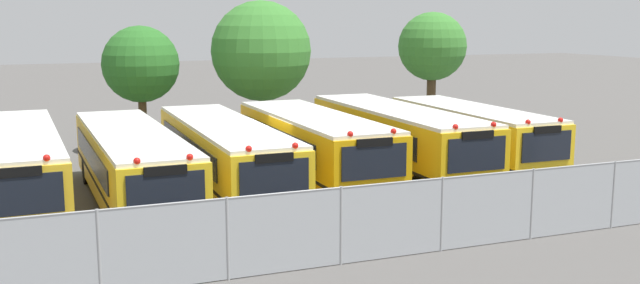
{
  "coord_description": "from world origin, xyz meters",
  "views": [
    {
      "loc": [
        -7.57,
        -23.34,
        5.88
      ],
      "look_at": [
        1.76,
        0.0,
        1.6
      ],
      "focal_mm": 40.53,
      "sensor_mm": 36.0,
      "label": 1
    }
  ],
  "objects_px": {
    "school_bus_3": "(314,147)",
    "tree_2": "(260,49)",
    "school_bus_2": "(224,155)",
    "traffic_cone": "(367,229)",
    "tree_1": "(140,64)",
    "tree_3": "(432,48)",
    "school_bus_0": "(16,167)",
    "school_bus_5": "(471,136)",
    "school_bus_1": "(132,164)",
    "school_bus_4": "(396,140)"
  },
  "relations": [
    {
      "from": "school_bus_1",
      "to": "school_bus_5",
      "type": "relative_size",
      "value": 1.21
    },
    {
      "from": "school_bus_0",
      "to": "tree_1",
      "type": "relative_size",
      "value": 1.97
    },
    {
      "from": "school_bus_3",
      "to": "tree_1",
      "type": "bearing_deg",
      "value": -64.47
    },
    {
      "from": "school_bus_0",
      "to": "traffic_cone",
      "type": "relative_size",
      "value": 19.99
    },
    {
      "from": "school_bus_1",
      "to": "tree_1",
      "type": "relative_size",
      "value": 2.01
    },
    {
      "from": "school_bus_3",
      "to": "school_bus_5",
      "type": "relative_size",
      "value": 1.06
    },
    {
      "from": "school_bus_1",
      "to": "school_bus_4",
      "type": "xyz_separation_m",
      "value": [
        9.67,
        0.39,
        0.12
      ]
    },
    {
      "from": "school_bus_5",
      "to": "traffic_cone",
      "type": "height_order",
      "value": "school_bus_5"
    },
    {
      "from": "school_bus_3",
      "to": "tree_2",
      "type": "xyz_separation_m",
      "value": [
        1.02,
        9.58,
        3.09
      ]
    },
    {
      "from": "school_bus_0",
      "to": "school_bus_4",
      "type": "relative_size",
      "value": 1.02
    },
    {
      "from": "school_bus_2",
      "to": "tree_3",
      "type": "distance_m",
      "value": 16.95
    },
    {
      "from": "school_bus_2",
      "to": "traffic_cone",
      "type": "height_order",
      "value": "school_bus_2"
    },
    {
      "from": "traffic_cone",
      "to": "tree_3",
      "type": "bearing_deg",
      "value": 54.81
    },
    {
      "from": "tree_2",
      "to": "school_bus_1",
      "type": "bearing_deg",
      "value": -126.72
    },
    {
      "from": "school_bus_4",
      "to": "traffic_cone",
      "type": "xyz_separation_m",
      "value": [
        -4.29,
        -6.51,
        -1.18
      ]
    },
    {
      "from": "school_bus_2",
      "to": "traffic_cone",
      "type": "distance_m",
      "value": 6.96
    },
    {
      "from": "school_bus_5",
      "to": "school_bus_3",
      "type": "bearing_deg",
      "value": 1.68
    },
    {
      "from": "school_bus_0",
      "to": "school_bus_2",
      "type": "relative_size",
      "value": 0.99
    },
    {
      "from": "school_bus_0",
      "to": "school_bus_1",
      "type": "bearing_deg",
      "value": 171.24
    },
    {
      "from": "tree_1",
      "to": "tree_3",
      "type": "relative_size",
      "value": 0.9
    },
    {
      "from": "school_bus_2",
      "to": "traffic_cone",
      "type": "xyz_separation_m",
      "value": [
        2.28,
        -6.49,
        -1.08
      ]
    },
    {
      "from": "school_bus_2",
      "to": "school_bus_3",
      "type": "relative_size",
      "value": 1.13
    },
    {
      "from": "school_bus_2",
      "to": "school_bus_3",
      "type": "height_order",
      "value": "school_bus_3"
    },
    {
      "from": "school_bus_4",
      "to": "tree_1",
      "type": "distance_m",
      "value": 12.51
    },
    {
      "from": "school_bus_5",
      "to": "tree_1",
      "type": "xyz_separation_m",
      "value": [
        -11.16,
        9.4,
        2.5
      ]
    },
    {
      "from": "school_bus_4",
      "to": "tree_1",
      "type": "relative_size",
      "value": 1.92
    },
    {
      "from": "school_bus_1",
      "to": "school_bus_2",
      "type": "xyz_separation_m",
      "value": [
        3.11,
        0.38,
        0.02
      ]
    },
    {
      "from": "school_bus_0",
      "to": "school_bus_4",
      "type": "height_order",
      "value": "school_bus_4"
    },
    {
      "from": "school_bus_0",
      "to": "tree_3",
      "type": "distance_m",
      "value": 22.5
    },
    {
      "from": "school_bus_3",
      "to": "tree_3",
      "type": "height_order",
      "value": "tree_3"
    },
    {
      "from": "school_bus_0",
      "to": "tree_3",
      "type": "height_order",
      "value": "tree_3"
    },
    {
      "from": "school_bus_2",
      "to": "school_bus_3",
      "type": "bearing_deg",
      "value": 177.65
    },
    {
      "from": "school_bus_0",
      "to": "tree_3",
      "type": "xyz_separation_m",
      "value": [
        20.15,
        9.55,
        3.02
      ]
    },
    {
      "from": "traffic_cone",
      "to": "school_bus_1",
      "type": "bearing_deg",
      "value": 131.39
    },
    {
      "from": "school_bus_5",
      "to": "tree_1",
      "type": "relative_size",
      "value": 1.65
    },
    {
      "from": "school_bus_1",
      "to": "tree_2",
      "type": "xyz_separation_m",
      "value": [
        7.32,
        9.82,
        3.18
      ]
    },
    {
      "from": "tree_2",
      "to": "tree_1",
      "type": "bearing_deg",
      "value": -179.23
    },
    {
      "from": "traffic_cone",
      "to": "school_bus_0",
      "type": "bearing_deg",
      "value": 143.38
    },
    {
      "from": "traffic_cone",
      "to": "tree_1",
      "type": "bearing_deg",
      "value": 103.02
    },
    {
      "from": "school_bus_0",
      "to": "school_bus_2",
      "type": "distance_m",
      "value": 6.52
    },
    {
      "from": "school_bus_3",
      "to": "tree_1",
      "type": "relative_size",
      "value": 1.76
    },
    {
      "from": "tree_1",
      "to": "school_bus_0",
      "type": "bearing_deg",
      "value": -118.88
    },
    {
      "from": "school_bus_1",
      "to": "school_bus_4",
      "type": "height_order",
      "value": "school_bus_4"
    },
    {
      "from": "traffic_cone",
      "to": "school_bus_2",
      "type": "bearing_deg",
      "value": 109.36
    },
    {
      "from": "tree_1",
      "to": "tree_3",
      "type": "distance_m",
      "value": 15.02
    },
    {
      "from": "school_bus_4",
      "to": "school_bus_1",
      "type": "bearing_deg",
      "value": 2.74
    },
    {
      "from": "school_bus_3",
      "to": "tree_2",
      "type": "distance_m",
      "value": 10.11
    },
    {
      "from": "school_bus_4",
      "to": "tree_1",
      "type": "bearing_deg",
      "value": -49.21
    },
    {
      "from": "tree_1",
      "to": "tree_2",
      "type": "bearing_deg",
      "value": 0.77
    },
    {
      "from": "tree_3",
      "to": "school_bus_3",
      "type": "bearing_deg",
      "value": -136.97
    }
  ]
}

